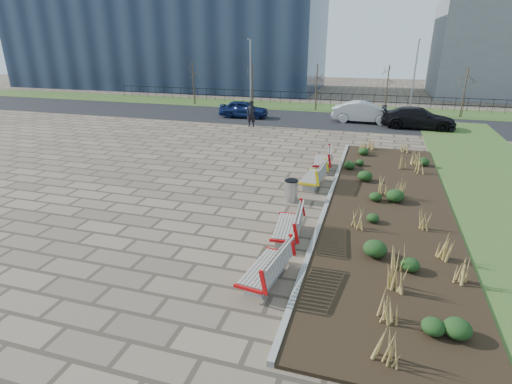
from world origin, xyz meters
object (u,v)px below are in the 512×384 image
(pedestrian, at_px, (251,114))
(car_blue, at_px, (244,109))
(bench_d, at_px, (321,159))
(lamp_east, at_px, (414,79))
(bench_a, at_px, (265,266))
(bench_c, at_px, (313,175))
(bench_b, at_px, (287,224))
(lamp_west, at_px, (251,74))
(litter_bin, at_px, (291,191))
(car_silver, at_px, (364,112))
(car_black, at_px, (418,118))

(pedestrian, bearing_deg, car_blue, 111.13)
(bench_d, height_order, lamp_east, lamp_east)
(bench_a, distance_m, bench_c, 7.83)
(bench_c, distance_m, bench_d, 2.64)
(pedestrian, xyz_separation_m, car_blue, (-1.70, 3.26, -0.24))
(bench_d, xyz_separation_m, lamp_east, (5.00, 16.68, 2.54))
(bench_b, relative_size, lamp_west, 0.35)
(pedestrian, bearing_deg, bench_b, -75.18)
(bench_b, xyz_separation_m, car_blue, (-8.10, 19.77, 0.20))
(bench_c, relative_size, lamp_west, 0.35)
(bench_d, bearing_deg, litter_bin, -102.89)
(car_blue, height_order, lamp_east, lamp_east)
(bench_a, height_order, pedestrian, pedestrian)
(bench_c, distance_m, lamp_west, 21.46)
(bench_d, xyz_separation_m, pedestrian, (-6.40, 8.67, 0.45))
(lamp_west, bearing_deg, bench_d, -61.65)
(bench_b, bearing_deg, car_silver, 80.73)
(car_blue, height_order, car_black, car_black)
(bench_d, bearing_deg, car_black, 59.15)
(bench_d, relative_size, lamp_east, 0.35)
(bench_a, xyz_separation_m, lamp_west, (-9.00, 27.15, 2.54))
(car_black, height_order, lamp_east, lamp_east)
(litter_bin, xyz_separation_m, car_blue, (-7.57, 16.56, 0.27))
(bench_b, height_order, car_blue, car_blue)
(litter_bin, distance_m, lamp_east, 22.17)
(bench_a, xyz_separation_m, car_silver, (1.45, 23.10, 0.30))
(bench_b, xyz_separation_m, bench_c, (0.00, 5.20, 0.00))
(lamp_east, bearing_deg, bench_b, -101.53)
(car_black, distance_m, lamp_east, 5.61)
(bench_d, distance_m, litter_bin, 4.66)
(lamp_west, distance_m, lamp_east, 14.00)
(car_blue, bearing_deg, pedestrian, -155.91)
(litter_bin, distance_m, car_black, 17.22)
(car_black, bearing_deg, lamp_west, 71.22)
(car_blue, distance_m, car_black, 13.39)
(bench_d, distance_m, car_silver, 12.71)
(bench_b, distance_m, car_black, 20.11)
(bench_c, distance_m, pedestrian, 13.00)
(litter_bin, height_order, pedestrian, pedestrian)
(bench_d, bearing_deg, lamp_east, 67.03)
(bench_d, distance_m, lamp_east, 17.60)
(bench_a, height_order, car_silver, car_silver)
(litter_bin, relative_size, lamp_east, 0.14)
(pedestrian, bearing_deg, bench_c, -66.85)
(car_black, distance_m, lamp_west, 15.34)
(bench_a, xyz_separation_m, bench_b, (0.00, 2.63, 0.00))
(bench_d, relative_size, pedestrian, 1.11)
(bench_c, distance_m, car_black, 15.16)
(car_silver, distance_m, lamp_west, 11.43)
(bench_d, xyz_separation_m, litter_bin, (-0.54, -4.63, -0.07))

